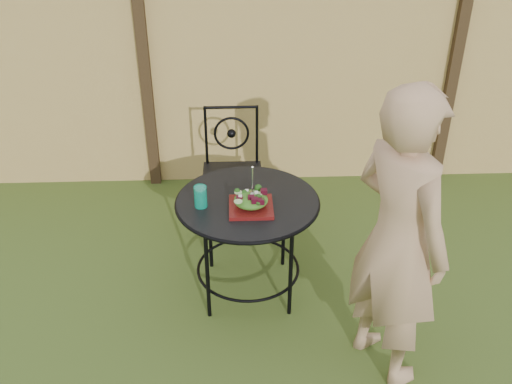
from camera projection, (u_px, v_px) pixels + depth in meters
ground at (332, 352)px, 3.47m from camera, size 60.00×60.00×0.00m
fence at (300, 79)px, 4.87m from camera, size 8.00×0.12×1.90m
patio_table at (248, 218)px, 3.68m from camera, size 0.92×0.92×0.72m
patio_chair at (232, 167)px, 4.45m from camera, size 0.46×0.46×0.95m
diner at (398, 241)px, 2.97m from camera, size 0.67×0.76×1.74m
salad_plate at (251, 207)px, 3.51m from camera, size 0.27×0.27×0.02m
salad at (251, 200)px, 3.48m from camera, size 0.21×0.21×0.08m
fork at (253, 181)px, 3.42m from camera, size 0.01×0.01×0.18m
drinking_glass at (201, 197)px, 3.50m from camera, size 0.08×0.08×0.14m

